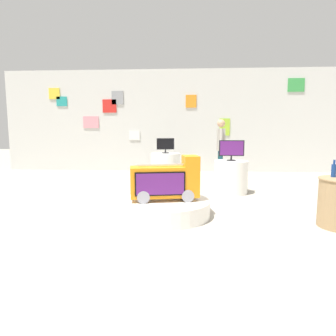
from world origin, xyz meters
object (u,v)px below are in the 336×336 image
at_px(display_pedestal_center_rear, 165,166).
at_px(main_display_pedestal, 165,208).
at_px(novelty_firetruck_tv, 166,182).
at_px(shopper_browsing_near_truck, 221,146).
at_px(tv_on_left_rear, 232,149).
at_px(display_pedestal_left_rear, 231,177).
at_px(tv_on_center_rear, 165,145).
at_px(bottle_on_side_table, 334,170).

bearing_deg(display_pedestal_center_rear, main_display_pedestal, -85.87).
height_order(novelty_firetruck_tv, shopper_browsing_near_truck, shopper_browsing_near_truck).
bearing_deg(tv_on_left_rear, novelty_firetruck_tv, -124.95).
bearing_deg(display_pedestal_center_rear, display_pedestal_left_rear, -49.82).
xyz_separation_m(main_display_pedestal, tv_on_left_rear, (1.31, 1.84, 0.84)).
relative_size(main_display_pedestal, tv_on_left_rear, 2.74).
xyz_separation_m(tv_on_center_rear, bottle_on_side_table, (2.78, -3.96, -0.14)).
xyz_separation_m(tv_on_center_rear, shopper_browsing_near_truck, (1.47, -0.68, 0.01)).
relative_size(display_pedestal_left_rear, tv_on_left_rear, 1.35).
bearing_deg(tv_on_left_rear, shopper_browsing_near_truck, 95.36).
xyz_separation_m(display_pedestal_left_rear, bottle_on_side_table, (1.20, -2.09, 0.46)).
distance_m(display_pedestal_left_rear, shopper_browsing_near_truck, 1.34).
relative_size(novelty_firetruck_tv, bottle_on_side_table, 4.45).
distance_m(tv_on_left_rear, bottle_on_side_table, 2.41).
distance_m(display_pedestal_left_rear, tv_on_center_rear, 2.52).
distance_m(main_display_pedestal, bottle_on_side_table, 2.61).
relative_size(display_pedestal_left_rear, display_pedestal_center_rear, 0.88).
bearing_deg(tv_on_left_rear, display_pedestal_left_rear, 91.10).
xyz_separation_m(main_display_pedestal, shopper_browsing_near_truck, (1.20, 3.04, 0.83)).
bearing_deg(display_pedestal_center_rear, novelty_firetruck_tv, -85.52).
height_order(main_display_pedestal, novelty_firetruck_tv, novelty_firetruck_tv).
height_order(display_pedestal_center_rear, tv_on_center_rear, tv_on_center_rear).
distance_m(display_pedestal_left_rear, display_pedestal_center_rear, 2.45).
bearing_deg(main_display_pedestal, bottle_on_side_table, -5.62).
height_order(bottle_on_side_table, shopper_browsing_near_truck, shopper_browsing_near_truck).
distance_m(display_pedestal_left_rear, bottle_on_side_table, 2.45).
xyz_separation_m(tv_on_left_rear, bottle_on_side_table, (1.20, -2.09, -0.16)).
distance_m(display_pedestal_center_rear, bottle_on_side_table, 4.86).
relative_size(display_pedestal_center_rear, bottle_on_side_table, 3.21).
bearing_deg(novelty_firetruck_tv, display_pedestal_left_rear, 55.11).
bearing_deg(bottle_on_side_table, display_pedestal_left_rear, 119.76).
bearing_deg(tv_on_center_rear, shopper_browsing_near_truck, -24.75).
bearing_deg(display_pedestal_center_rear, bottle_on_side_table, -54.99).
relative_size(main_display_pedestal, shopper_browsing_near_truck, 0.90).
height_order(tv_on_left_rear, bottle_on_side_table, tv_on_left_rear).
distance_m(bottle_on_side_table, shopper_browsing_near_truck, 3.54).
height_order(display_pedestal_left_rear, tv_on_left_rear, tv_on_left_rear).
relative_size(display_pedestal_left_rear, tv_on_center_rear, 1.48).
distance_m(display_pedestal_center_rear, shopper_browsing_near_truck, 1.73).
relative_size(novelty_firetruck_tv, shopper_browsing_near_truck, 0.70).
distance_m(main_display_pedestal, shopper_browsing_near_truck, 3.37).
xyz_separation_m(main_display_pedestal, display_pedestal_left_rear, (1.31, 1.85, 0.23)).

